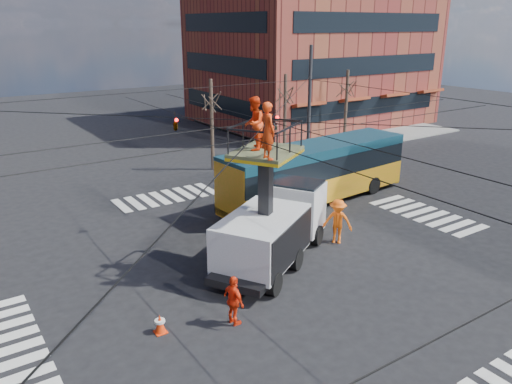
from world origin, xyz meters
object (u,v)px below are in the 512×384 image
object	(u,v)px
city_bus	(316,171)
flagger	(337,221)
utility_truck	(273,211)
worker_ground	(234,301)
traffic_cone	(160,324)

from	to	relation	value
city_bus	flagger	world-z (taller)	city_bus
utility_truck	worker_ground	size ratio (longest dim) A/B	4.19
city_bus	flagger	distance (m)	5.66
worker_ground	flagger	xyz separation A→B (m)	(7.18, 2.92, 0.16)
utility_truck	flagger	bearing A→B (deg)	-33.87
traffic_cone	flagger	distance (m)	9.63
traffic_cone	flagger	world-z (taller)	flagger
city_bus	traffic_cone	size ratio (longest dim) A/B	18.44
utility_truck	flagger	size ratio (longest dim) A/B	3.51
city_bus	utility_truck	bearing A→B (deg)	-147.53
utility_truck	traffic_cone	bearing A→B (deg)	169.23
city_bus	traffic_cone	xyz separation A→B (m)	(-12.22, -6.87, -1.40)
traffic_cone	worker_ground	bearing A→B (deg)	-22.12
traffic_cone	flagger	size ratio (longest dim) A/B	0.31
worker_ground	flagger	world-z (taller)	flagger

